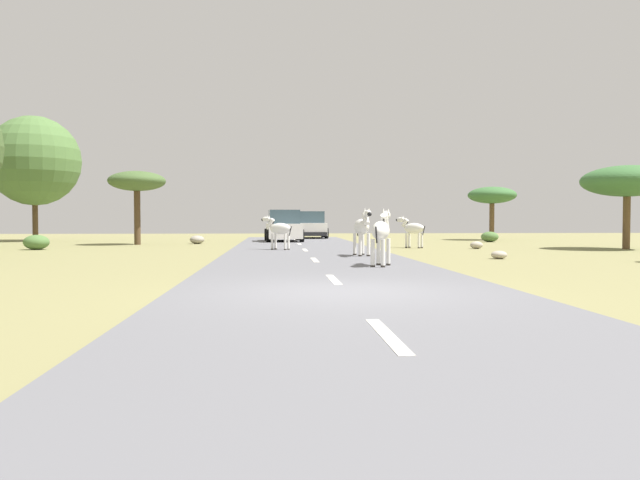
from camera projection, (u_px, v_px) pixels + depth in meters
ground_plane at (345, 294)px, 10.47m from camera, size 90.00×90.00×0.00m
road at (345, 293)px, 10.47m from camera, size 6.00×64.00×0.05m
lane_markings at (352, 298)px, 9.47m from camera, size 0.16×56.00×0.01m
zebra_0 at (362, 227)px, 20.54m from camera, size 0.57×1.69×1.60m
zebra_1 at (412, 229)px, 27.31m from camera, size 1.22×1.20×1.43m
zebra_2 at (381, 231)px, 16.06m from camera, size 0.85×1.53×1.52m
zebra_3 at (279, 229)px, 24.75m from camera, size 1.30×1.00×1.39m
car_0 at (284, 227)px, 34.34m from camera, size 2.19×4.43×1.74m
car_1 at (311, 226)px, 40.39m from camera, size 2.05×4.36×1.74m
tree_0 at (627, 181)px, 25.99m from camera, size 3.75×3.75×3.55m
tree_2 at (137, 182)px, 30.67m from camera, size 2.82×2.82×3.67m
tree_4 at (492, 196)px, 37.71m from camera, size 2.93×2.93×3.27m
tree_5 at (34, 161)px, 35.54m from camera, size 5.16×5.16×7.23m
bush_2 at (36, 242)px, 25.70m from camera, size 1.04×0.94×0.62m
bush_3 at (490, 237)px, 34.48m from camera, size 0.97×0.87×0.58m
rock_0 at (499, 255)px, 19.74m from camera, size 0.51×0.51×0.26m
rock_2 at (476, 245)px, 26.55m from camera, size 0.55×0.49×0.32m
rock_3 at (197, 240)px, 31.89m from camera, size 0.75×0.79×0.43m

